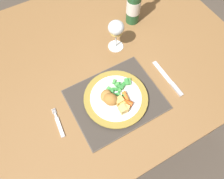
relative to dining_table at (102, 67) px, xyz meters
The scene contains 12 objects.
ground_plane 0.66m from the dining_table, ahead, with size 6.00×6.00×0.00m, color #4C4238.
dining_table is the anchor object (origin of this frame).
placemat 0.24m from the dining_table, 102.94° to the right, with size 0.36×0.29×0.01m.
dinner_plate 0.25m from the dining_table, 102.96° to the right, with size 0.26×0.26×0.02m.
breaded_croquettes 0.27m from the dining_table, 110.08° to the right, with size 0.08×0.10×0.04m.
green_beans_pile 0.23m from the dining_table, 95.93° to the right, with size 0.11×0.10×0.02m.
glazed_carrots 0.29m from the dining_table, 97.19° to the right, with size 0.06×0.07×0.02m.
fork 0.37m from the dining_table, 144.65° to the right, with size 0.02×0.13×0.01m.
table_knife 0.33m from the dining_table, 53.65° to the right, with size 0.02×0.20×0.01m.
wine_glass 0.21m from the dining_table, 10.57° to the left, with size 0.07×0.07×0.15m.
bottle 0.33m from the dining_table, 26.45° to the left, with size 0.07×0.07×0.29m.
roast_potatoes 0.30m from the dining_table, 100.81° to the right, with size 0.04×0.07×0.03m.
Camera 1 is at (-0.25, -0.55, 1.54)m, focal length 35.00 mm.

